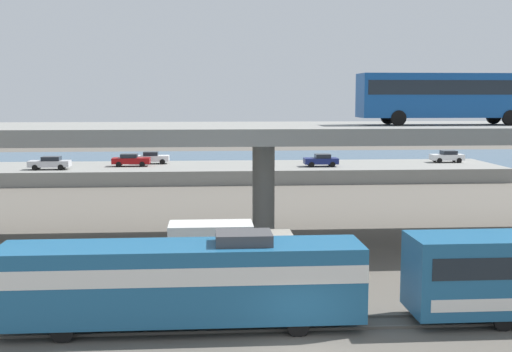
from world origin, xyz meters
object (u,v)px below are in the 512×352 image
train_locomotive (164,279)px  parked_car_3 (321,160)px  parked_car_1 (131,160)px  transit_bus_on_overpass (449,94)px  parked_car_0 (152,157)px  parked_car_2 (447,156)px  parked_car_4 (50,163)px  service_truck_west (227,248)px

train_locomotive → parked_car_3: bearing=-107.3°
parked_car_3 → parked_car_1: bearing=-4.8°
train_locomotive → parked_car_1: 51.42m
transit_bus_on_overpass → parked_car_0: size_ratio=2.96×
parked_car_2 → parked_car_1: bearing=2.6°
train_locomotive → parked_car_4: 50.69m
parked_car_1 → parked_car_4: same height
parked_car_1 → parked_car_4: bearing=-162.0°
parked_car_1 → parked_car_3: same height
parked_car_1 → parked_car_3: bearing=-4.8°
train_locomotive → parked_car_1: size_ratio=3.70×
transit_bus_on_overpass → service_truck_west: size_ratio=1.76×
transit_bus_on_overpass → parked_car_3: bearing=94.5°
parked_car_0 → parked_car_4: 12.53m
transit_bus_on_overpass → parked_car_3: 34.67m
parked_car_4 → service_truck_west: bearing=115.5°
train_locomotive → parked_car_3: (15.28, 48.98, 0.23)m
transit_bus_on_overpass → parked_car_2: 40.73m
transit_bus_on_overpass → parked_car_2: bearing=69.3°
parked_car_3 → parked_car_4: (-31.56, -0.98, 0.00)m
parked_car_0 → parked_car_2: size_ratio=0.99×
parked_car_0 → parked_car_2: bearing=-1.6°
transit_bus_on_overpass → parked_car_1: bearing=125.5°
service_truck_west → parked_car_0: (-8.03, 45.89, 0.79)m
transit_bus_on_overpass → parked_car_3: (-2.65, 33.69, -7.71)m
service_truck_west → parked_car_0: parked_car_0 is taller
train_locomotive → parked_car_2: train_locomotive is taller
parked_car_0 → parked_car_2: same height
transit_bus_on_overpass → parked_car_1: (-25.39, 35.59, -7.70)m
parked_car_3 → parked_car_2: bearing=-167.6°
parked_car_1 → parked_car_2: 39.59m
parked_car_0 → parked_car_3: same height
parked_car_0 → parked_car_1: (-2.31, -2.88, 0.00)m
parked_car_0 → parked_car_4: size_ratio=0.88×
parked_car_3 → transit_bus_on_overpass: bearing=94.5°
train_locomotive → service_truck_west: size_ratio=2.43×
parked_car_2 → parked_car_4: size_ratio=0.88×
train_locomotive → parked_car_2: size_ratio=4.05×
parked_car_0 → parked_car_1: 3.69m
service_truck_west → parked_car_0: bearing=99.9°
service_truck_west → parked_car_1: (-10.35, 43.01, 0.79)m
transit_bus_on_overpass → parked_car_4: 47.96m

